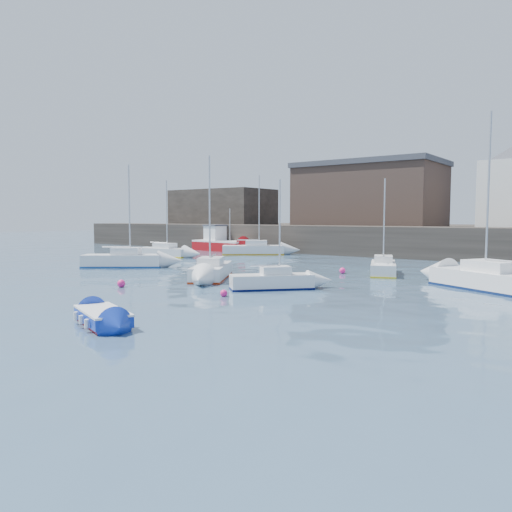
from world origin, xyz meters
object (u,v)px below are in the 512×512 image
Objects in this scene: sailboat_b at (212,271)px; buoy_far at (342,273)px; sailboat_e at (163,252)px; sailboat_h at (253,249)px; buoy_near at (121,287)px; sailboat_a at (123,260)px; blue_dinghy at (103,317)px; sailboat_c at (272,281)px; buoy_mid at (224,296)px; sailboat_f at (383,268)px; fishing_boat at (220,243)px; sailboat_d at (496,280)px.

buoy_far is (5.49, 7.56, -0.50)m from sailboat_b.
sailboat_h is (5.55, 7.67, 0.05)m from sailboat_e.
sailboat_a is at bearing 140.63° from buoy_near.
blue_dinghy is at bearing -42.32° from buoy_near.
sailboat_h is (-15.91, 19.76, 0.08)m from sailboat_c.
sailboat_c is at bearing -51.16° from sailboat_h.
buoy_mid is (6.78, 0.86, 0.00)m from buoy_near.
buoy_mid is at bearing -36.68° from sailboat_e.
blue_dinghy is 0.41× the size of sailboat_h.
sailboat_e is 16.72× the size of buoy_near.
sailboat_b reaches higher than sailboat_f.
buoy_mid is (-2.64, -13.94, -0.46)m from sailboat_f.
sailboat_a is 1.21× the size of sailboat_f.
fishing_boat is 30.79m from buoy_near.
sailboat_a is (-16.51, 14.23, 0.23)m from blue_dinghy.
buoy_mid is at bearing 7.22° from buoy_near.
sailboat_h is 25.67m from buoy_near.
sailboat_h is 22.81× the size of buoy_mid.
sailboat_d is 1.15× the size of sailboat_h.
buoy_far reaches higher than buoy_mid.
sailboat_a is 0.84× the size of sailboat_d.
sailboat_b reaches higher than buoy_near.
sailboat_c is at bearing -101.73° from sailboat_f.
blue_dinghy is at bearing -88.33° from buoy_far.
sailboat_c is (-0.28, 11.26, 0.12)m from blue_dinghy.
sailboat_d is 21.20× the size of buoy_near.
sailboat_d is 32.00m from sailboat_e.
sailboat_b is 18.83m from sailboat_e.
sailboat_b is 1.17× the size of sailboat_f.
sailboat_a reaches higher than sailboat_f.
sailboat_h reaches higher than sailboat_a.
sailboat_h is at bearing 123.52° from buoy_mid.
sailboat_f is 0.80× the size of sailboat_h.
fishing_boat is 1.16× the size of sailboat_f.
buoy_mid is (20.99, -15.63, -0.49)m from sailboat_e.
sailboat_f is 17.55m from buoy_near.
fishing_boat is 1.29× the size of sailboat_c.
sailboat_d reaches higher than sailboat_h.
sailboat_f is 20.35m from sailboat_h.
sailboat_c reaches higher than buoy_near.
sailboat_c is at bearing 31.19° from buoy_near.
sailboat_d is at bearing -26.79° from sailboat_f.
blue_dinghy is at bearing -40.75° from sailboat_a.
sailboat_h is at bearing 54.09° from sailboat_e.
buoy_far is (-2.48, -1.22, -0.46)m from sailboat_f.
buoy_near is 15.25m from buoy_far.
sailboat_b reaches higher than fishing_boat.
sailboat_f is at bearing 22.00° from sailboat_a.
sailboat_d is 29.16m from sailboat_h.
blue_dinghy is 0.43× the size of sailboat_a.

